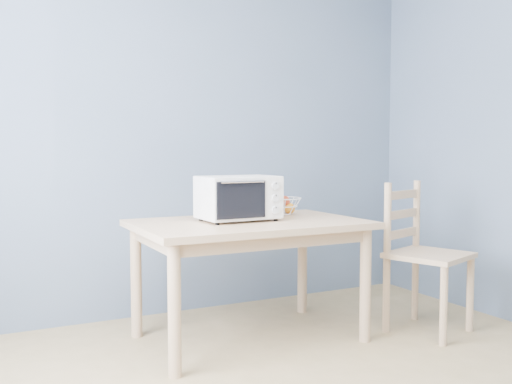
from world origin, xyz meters
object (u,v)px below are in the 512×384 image
fruit_basket (283,205)px  toaster_oven (236,197)px  dining_chair (423,258)px  dining_table (249,237)px

fruit_basket → toaster_oven: bearing=-157.9°
toaster_oven → dining_chair: 1.30m
toaster_oven → fruit_basket: 0.49m
toaster_oven → dining_chair: (1.17, -0.40, -0.41)m
dining_chair → fruit_basket: bearing=121.8°
toaster_oven → dining_table: bearing=-30.2°
fruit_basket → dining_chair: dining_chair is taller
toaster_oven → fruit_basket: bearing=20.1°
fruit_basket → dining_chair: bearing=-38.5°
dining_chair → toaster_oven: bearing=141.5°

